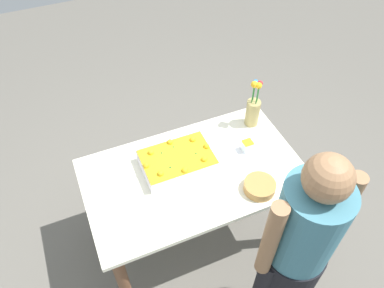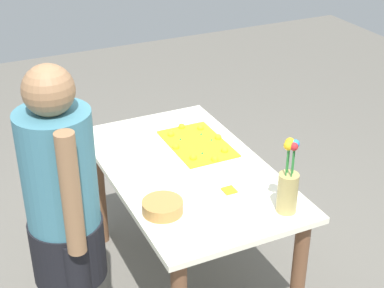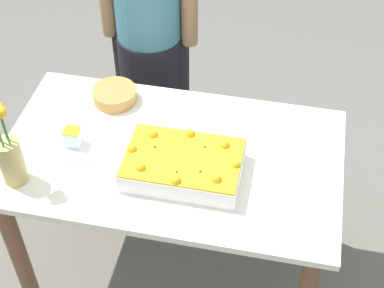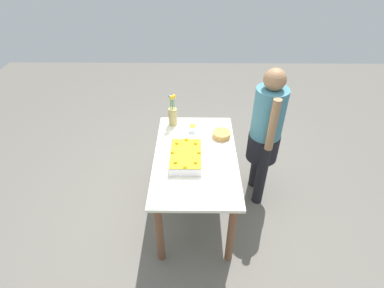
% 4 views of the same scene
% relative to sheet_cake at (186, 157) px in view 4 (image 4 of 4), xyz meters
% --- Properties ---
extents(ground_plane, '(8.00, 8.00, 0.00)m').
position_rel_sheet_cake_xyz_m(ground_plane, '(-0.07, 0.09, -0.79)').
color(ground_plane, '#635F57').
extents(dining_table, '(1.30, 0.76, 0.75)m').
position_rel_sheet_cake_xyz_m(dining_table, '(-0.07, 0.09, -0.18)').
color(dining_table, white).
rests_on(dining_table, ground_plane).
extents(sheet_cake, '(0.43, 0.28, 0.11)m').
position_rel_sheet_cake_xyz_m(sheet_cake, '(0.00, 0.00, 0.00)').
color(sheet_cake, white).
rests_on(sheet_cake, dining_table).
extents(serving_plate_with_slice, '(0.22, 0.22, 0.08)m').
position_rel_sheet_cake_xyz_m(serving_plate_with_slice, '(-0.44, 0.06, -0.03)').
color(serving_plate_with_slice, white).
rests_on(serving_plate_with_slice, dining_table).
extents(cake_knife, '(0.19, 0.03, 0.00)m').
position_rel_sheet_cake_xyz_m(cake_knife, '(0.40, -0.09, -0.04)').
color(cake_knife, silver).
rests_on(cake_knife, dining_table).
extents(flower_vase, '(0.09, 0.09, 0.35)m').
position_rel_sheet_cake_xyz_m(flower_vase, '(-0.59, -0.15, 0.08)').
color(flower_vase, tan).
rests_on(flower_vase, dining_table).
extents(fruit_bowl, '(0.18, 0.18, 0.06)m').
position_rel_sheet_cake_xyz_m(fruit_bowl, '(-0.37, 0.35, -0.02)').
color(fruit_bowl, '#B68141').
rests_on(fruit_bowl, dining_table).
extents(person_standing, '(0.45, 0.31, 1.49)m').
position_rel_sheet_cake_xyz_m(person_standing, '(-0.33, 0.77, 0.06)').
color(person_standing, black).
rests_on(person_standing, ground_plane).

